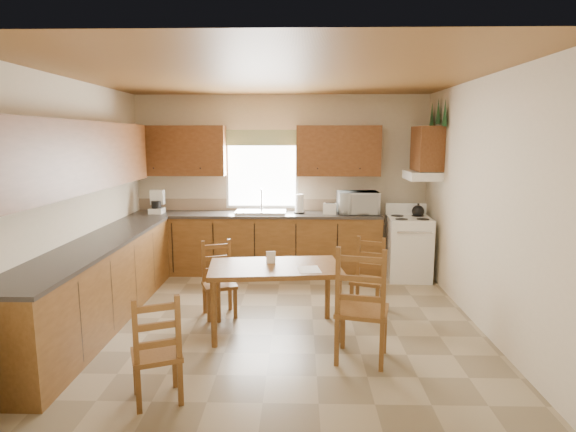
{
  "coord_description": "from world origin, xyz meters",
  "views": [
    {
      "loc": [
        0.28,
        -5.23,
        2.06
      ],
      "look_at": [
        0.15,
        0.3,
        1.15
      ],
      "focal_mm": 30.0,
      "sensor_mm": 36.0,
      "label": 1
    }
  ],
  "objects_px": {
    "stove": "(409,249)",
    "chair_far_right": "(368,276)",
    "microwave": "(358,203)",
    "chair_near_left": "(156,347)",
    "chair_near_right": "(362,303)",
    "chair_far_left": "(219,280)",
    "dining_table": "(275,299)"
  },
  "relations": [
    {
      "from": "stove",
      "to": "chair_far_right",
      "type": "relative_size",
      "value": 1.03
    },
    {
      "from": "microwave",
      "to": "chair_near_left",
      "type": "height_order",
      "value": "microwave"
    },
    {
      "from": "stove",
      "to": "chair_far_right",
      "type": "distance_m",
      "value": 1.57
    },
    {
      "from": "microwave",
      "to": "chair_near_left",
      "type": "distance_m",
      "value": 4.23
    },
    {
      "from": "chair_near_left",
      "to": "chair_far_right",
      "type": "height_order",
      "value": "chair_near_left"
    },
    {
      "from": "chair_near_right",
      "to": "stove",
      "type": "bearing_deg",
      "value": -97.3
    },
    {
      "from": "stove",
      "to": "chair_near_right",
      "type": "distance_m",
      "value": 2.82
    },
    {
      "from": "chair_far_left",
      "to": "stove",
      "type": "bearing_deg",
      "value": 11.09
    },
    {
      "from": "chair_far_left",
      "to": "chair_far_right",
      "type": "height_order",
      "value": "chair_far_right"
    },
    {
      "from": "stove",
      "to": "chair_far_left",
      "type": "height_order",
      "value": "stove"
    },
    {
      "from": "chair_far_right",
      "to": "stove",
      "type": "bearing_deg",
      "value": 80.73
    },
    {
      "from": "chair_near_right",
      "to": "chair_far_right",
      "type": "xyz_separation_m",
      "value": [
        0.23,
        1.27,
        -0.12
      ]
    },
    {
      "from": "microwave",
      "to": "chair_near_right",
      "type": "xyz_separation_m",
      "value": [
        -0.3,
        -2.93,
        -0.54
      ]
    },
    {
      "from": "dining_table",
      "to": "chair_near_left",
      "type": "height_order",
      "value": "chair_near_left"
    },
    {
      "from": "chair_near_left",
      "to": "chair_far_left",
      "type": "relative_size",
      "value": 1.02
    },
    {
      "from": "stove",
      "to": "chair_far_left",
      "type": "relative_size",
      "value": 1.03
    },
    {
      "from": "chair_far_left",
      "to": "chair_far_right",
      "type": "bearing_deg",
      "value": -14.19
    },
    {
      "from": "stove",
      "to": "microwave",
      "type": "xyz_separation_m",
      "value": [
        -0.72,
        0.3,
        0.64
      ]
    },
    {
      "from": "chair_near_right",
      "to": "chair_far_left",
      "type": "height_order",
      "value": "chair_near_right"
    },
    {
      "from": "stove",
      "to": "microwave",
      "type": "height_order",
      "value": "microwave"
    },
    {
      "from": "stove",
      "to": "chair_near_left",
      "type": "relative_size",
      "value": 1.01
    },
    {
      "from": "chair_near_right",
      "to": "chair_far_right",
      "type": "relative_size",
      "value": 1.27
    },
    {
      "from": "dining_table",
      "to": "chair_near_right",
      "type": "bearing_deg",
      "value": -42.76
    },
    {
      "from": "stove",
      "to": "chair_near_left",
      "type": "bearing_deg",
      "value": -126.28
    },
    {
      "from": "stove",
      "to": "chair_near_right",
      "type": "height_order",
      "value": "chair_near_right"
    },
    {
      "from": "microwave",
      "to": "chair_near_right",
      "type": "bearing_deg",
      "value": -99.21
    },
    {
      "from": "stove",
      "to": "chair_near_right",
      "type": "bearing_deg",
      "value": -108.56
    },
    {
      "from": "dining_table",
      "to": "chair_far_left",
      "type": "relative_size",
      "value": 1.58
    },
    {
      "from": "microwave",
      "to": "chair_near_left",
      "type": "xyz_separation_m",
      "value": [
        -2.0,
        -3.67,
        -0.65
      ]
    },
    {
      "from": "dining_table",
      "to": "chair_far_right",
      "type": "height_order",
      "value": "chair_far_right"
    },
    {
      "from": "chair_near_right",
      "to": "chair_far_right",
      "type": "height_order",
      "value": "chair_near_right"
    },
    {
      "from": "chair_near_right",
      "to": "chair_far_left",
      "type": "bearing_deg",
      "value": -21.78
    }
  ]
}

